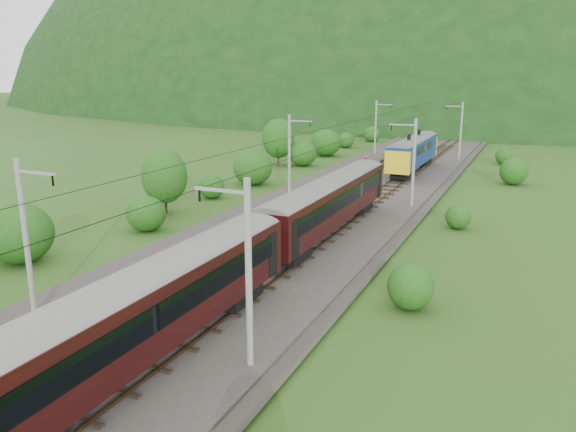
% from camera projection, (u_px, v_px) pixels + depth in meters
% --- Properties ---
extents(ground, '(600.00, 600.00, 0.00)m').
position_uv_depth(ground, '(133.00, 343.00, 26.21)').
color(ground, '#2E4A17').
rests_on(ground, ground).
extents(railbed, '(14.00, 220.00, 0.30)m').
position_uv_depth(railbed, '(237.00, 272.00, 35.02)').
color(railbed, '#38332D').
rests_on(railbed, ground).
extents(track_left, '(2.40, 220.00, 0.27)m').
position_uv_depth(track_left, '(204.00, 264.00, 35.91)').
color(track_left, brown).
rests_on(track_left, railbed).
extents(track_right, '(2.40, 220.00, 0.27)m').
position_uv_depth(track_right, '(272.00, 275.00, 34.02)').
color(track_right, brown).
rests_on(track_right, railbed).
extents(catenary_left, '(2.54, 192.28, 8.00)m').
position_uv_depth(catenary_left, '(290.00, 153.00, 55.83)').
color(catenary_left, gray).
rests_on(catenary_left, railbed).
extents(catenary_right, '(2.54, 192.28, 8.00)m').
position_uv_depth(catenary_right, '(413.00, 161.00, 50.99)').
color(catenary_right, gray).
rests_on(catenary_right, railbed).
extents(overhead_wires, '(4.83, 198.00, 0.03)m').
position_uv_depth(overhead_wires, '(235.00, 162.00, 33.30)').
color(overhead_wires, black).
rests_on(overhead_wires, ground).
extents(mountain_main, '(504.00, 360.00, 244.00)m').
position_uv_depth(mountain_main, '(504.00, 101.00, 256.26)').
color(mountain_main, black).
rests_on(mountain_main, ground).
extents(mountain_ridge, '(336.00, 280.00, 132.00)m').
position_uv_depth(mountain_ridge, '(297.00, 94.00, 339.03)').
color(mountain_ridge, black).
rests_on(mountain_ridge, ground).
extents(hazard_post_near, '(0.17, 0.17, 1.63)m').
position_uv_depth(hazard_post_near, '(400.00, 159.00, 74.62)').
color(hazard_post_near, red).
rests_on(hazard_post_near, railbed).
extents(hazard_post_far, '(0.14, 0.14, 1.33)m').
position_uv_depth(hazard_post_far, '(335.00, 203.00, 50.12)').
color(hazard_post_far, red).
rests_on(hazard_post_far, railbed).
extents(signal, '(0.22, 0.22, 2.01)m').
position_uv_depth(signal, '(366.00, 162.00, 69.85)').
color(signal, black).
rests_on(signal, railbed).
extents(vegetation_left, '(9.88, 147.79, 6.34)m').
position_uv_depth(vegetation_left, '(156.00, 190.00, 48.48)').
color(vegetation_left, '#164C14').
rests_on(vegetation_left, ground).
extents(vegetation_right, '(6.89, 105.42, 3.08)m').
position_uv_depth(vegetation_right, '(421.00, 307.00, 27.08)').
color(vegetation_right, '#164C14').
rests_on(vegetation_right, ground).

